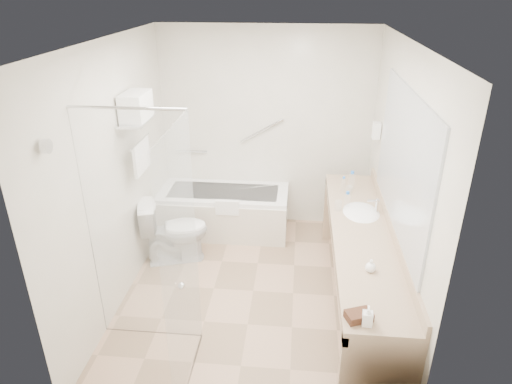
# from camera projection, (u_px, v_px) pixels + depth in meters

# --- Properties ---
(floor) EXTENTS (3.20, 3.20, 0.00)m
(floor) POSITION_uv_depth(u_px,v_px,m) (253.00, 291.00, 4.75)
(floor) COLOR tan
(floor) RESTS_ON ground
(ceiling) EXTENTS (2.60, 3.20, 0.10)m
(ceiling) POSITION_uv_depth(u_px,v_px,m) (252.00, 40.00, 3.70)
(ceiling) COLOR silver
(ceiling) RESTS_ON wall_back
(wall_back) EXTENTS (2.60, 0.10, 2.50)m
(wall_back) POSITION_uv_depth(u_px,v_px,m) (266.00, 130.00, 5.67)
(wall_back) COLOR beige
(wall_back) RESTS_ON ground
(wall_front) EXTENTS (2.60, 0.10, 2.50)m
(wall_front) POSITION_uv_depth(u_px,v_px,m) (226.00, 286.00, 2.78)
(wall_front) COLOR beige
(wall_front) RESTS_ON ground
(wall_left) EXTENTS (0.10, 3.20, 2.50)m
(wall_left) POSITION_uv_depth(u_px,v_px,m) (117.00, 176.00, 4.34)
(wall_left) COLOR beige
(wall_left) RESTS_ON ground
(wall_right) EXTENTS (0.10, 3.20, 2.50)m
(wall_right) POSITION_uv_depth(u_px,v_px,m) (396.00, 187.00, 4.11)
(wall_right) COLOR beige
(wall_right) RESTS_ON ground
(bathtub) EXTENTS (1.60, 0.73, 0.59)m
(bathtub) POSITION_uv_depth(u_px,v_px,m) (224.00, 211.00, 5.80)
(bathtub) COLOR white
(bathtub) RESTS_ON floor
(grab_bar_short) EXTENTS (0.40, 0.03, 0.03)m
(grab_bar_short) POSITION_uv_depth(u_px,v_px,m) (192.00, 151.00, 5.84)
(grab_bar_short) COLOR silver
(grab_bar_short) RESTS_ON wall_back
(grab_bar_long) EXTENTS (0.53, 0.03, 0.33)m
(grab_bar_long) POSITION_uv_depth(u_px,v_px,m) (262.00, 131.00, 5.64)
(grab_bar_long) COLOR silver
(grab_bar_long) RESTS_ON wall_back
(shower_enclosure) EXTENTS (0.96, 0.91, 2.11)m
(shower_enclosure) POSITION_uv_depth(u_px,v_px,m) (160.00, 248.00, 3.52)
(shower_enclosure) COLOR silver
(shower_enclosure) RESTS_ON floor
(towel_shelf) EXTENTS (0.24, 0.55, 0.81)m
(towel_shelf) POSITION_uv_depth(u_px,v_px,m) (137.00, 115.00, 4.43)
(towel_shelf) COLOR silver
(towel_shelf) RESTS_ON wall_left
(vanity_counter) EXTENTS (0.55, 2.70, 0.95)m
(vanity_counter) POSITION_uv_depth(u_px,v_px,m) (360.00, 252.00, 4.26)
(vanity_counter) COLOR tan
(vanity_counter) RESTS_ON floor
(sink) EXTENTS (0.40, 0.52, 0.14)m
(sink) POSITION_uv_depth(u_px,v_px,m) (361.00, 215.00, 4.54)
(sink) COLOR white
(sink) RESTS_ON vanity_counter
(faucet) EXTENTS (0.03, 0.03, 0.14)m
(faucet) POSITION_uv_depth(u_px,v_px,m) (377.00, 206.00, 4.48)
(faucet) COLOR silver
(faucet) RESTS_ON vanity_counter
(mirror) EXTENTS (0.02, 2.00, 1.20)m
(mirror) POSITION_uv_depth(u_px,v_px,m) (403.00, 162.00, 3.85)
(mirror) COLOR #A9AEB5
(mirror) RESTS_ON wall_right
(hairdryer_unit) EXTENTS (0.08, 0.10, 0.18)m
(hairdryer_unit) POSITION_uv_depth(u_px,v_px,m) (376.00, 131.00, 4.98)
(hairdryer_unit) COLOR white
(hairdryer_unit) RESTS_ON wall_right
(toilet) EXTENTS (0.84, 0.63, 0.74)m
(toilet) POSITION_uv_depth(u_px,v_px,m) (174.00, 231.00, 5.15)
(toilet) COLOR white
(toilet) RESTS_ON floor
(amenity_basket) EXTENTS (0.20, 0.17, 0.06)m
(amenity_basket) POSITION_uv_depth(u_px,v_px,m) (359.00, 316.00, 3.09)
(amenity_basket) COLOR #472719
(amenity_basket) RESTS_ON vanity_counter
(soap_bottle_a) EXTENTS (0.08, 0.16, 0.07)m
(soap_bottle_a) POSITION_uv_depth(u_px,v_px,m) (367.00, 321.00, 3.04)
(soap_bottle_a) COLOR white
(soap_bottle_a) RESTS_ON vanity_counter
(soap_bottle_b) EXTENTS (0.12, 0.13, 0.08)m
(soap_bottle_b) POSITION_uv_depth(u_px,v_px,m) (371.00, 267.00, 3.59)
(soap_bottle_b) COLOR white
(soap_bottle_b) RESTS_ON vanity_counter
(water_bottle_left) EXTENTS (0.06, 0.06, 0.20)m
(water_bottle_left) POSITION_uv_depth(u_px,v_px,m) (347.00, 202.00, 4.53)
(water_bottle_left) COLOR silver
(water_bottle_left) RESTS_ON vanity_counter
(water_bottle_mid) EXTENTS (0.05, 0.05, 0.17)m
(water_bottle_mid) POSITION_uv_depth(u_px,v_px,m) (343.00, 185.00, 4.95)
(water_bottle_mid) COLOR silver
(water_bottle_mid) RESTS_ON vanity_counter
(water_bottle_right) EXTENTS (0.07, 0.07, 0.22)m
(water_bottle_right) POSITION_uv_depth(u_px,v_px,m) (352.00, 181.00, 4.97)
(water_bottle_right) COLOR silver
(water_bottle_right) RESTS_ON vanity_counter
(drinking_glass_near) EXTENTS (0.09, 0.09, 0.09)m
(drinking_glass_near) POSITION_uv_depth(u_px,v_px,m) (338.00, 205.00, 4.56)
(drinking_glass_near) COLOR silver
(drinking_glass_near) RESTS_ON vanity_counter
(drinking_glass_far) EXTENTS (0.08, 0.08, 0.09)m
(drinking_glass_far) POSITION_uv_depth(u_px,v_px,m) (349.00, 190.00, 4.90)
(drinking_glass_far) COLOR silver
(drinking_glass_far) RESTS_ON vanity_counter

